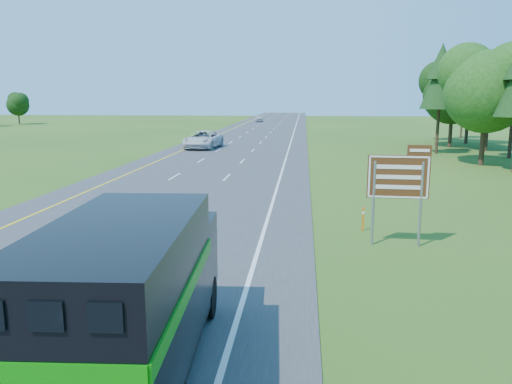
# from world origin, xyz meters

# --- Properties ---
(road) EXTENTS (15.00, 260.00, 0.04)m
(road) POSITION_xyz_m (0.00, 50.00, 0.02)
(road) COLOR #38383A
(road) RESTS_ON ground
(lane_markings) EXTENTS (11.15, 260.00, 0.01)m
(lane_markings) POSITION_xyz_m (0.00, 50.00, 0.04)
(lane_markings) COLOR yellow
(lane_markings) RESTS_ON road
(horse_truck) EXTENTS (2.72, 7.59, 3.31)m
(horse_truck) POSITION_xyz_m (3.94, 3.95, 1.81)
(horse_truck) COLOR black
(horse_truck) RESTS_ON road
(white_suv) EXTENTS (3.65, 7.00, 1.88)m
(white_suv) POSITION_xyz_m (-3.74, 48.70, 0.98)
(white_suv) COLOR silver
(white_suv) RESTS_ON road
(far_car) EXTENTS (2.04, 4.34, 1.43)m
(far_car) POSITION_xyz_m (-3.13, 109.49, 0.76)
(far_car) COLOR #B7B7BF
(far_car) RESTS_ON road
(exit_sign) EXTENTS (2.22, 0.20, 3.76)m
(exit_sign) POSITION_xyz_m (10.55, 13.81, 2.44)
(exit_sign) COLOR gray
(exit_sign) RESTS_ON ground
(delineator) EXTENTS (0.08, 0.05, 1.00)m
(delineator) POSITION_xyz_m (9.56, 15.83, 0.54)
(delineator) COLOR #F45F0C
(delineator) RESTS_ON ground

